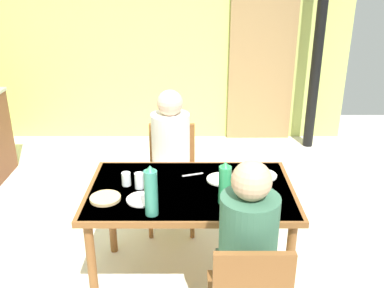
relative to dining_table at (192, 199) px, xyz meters
The scene contains 19 objects.
ground_plane 0.76m from the dining_table, 164.39° to the left, with size 7.11×7.11×0.00m, color silver.
wall_back 2.93m from the dining_table, 97.49° to the left, with size 4.60×0.10×2.50m, color #B8C863.
door_wooden 2.91m from the dining_table, 72.65° to the left, with size 0.80×0.05×2.00m, color olive.
stove_pipe_column 2.94m from the dining_table, 59.77° to the left, with size 0.12×0.12×2.50m, color black.
dining_table is the anchor object (origin of this frame).
chair_far_diner 0.79m from the dining_table, 101.76° to the left, with size 0.40×0.40×0.87m.
person_near_diner 0.70m from the dining_table, 64.55° to the right, with size 0.30×0.37×0.77m.
person_far_diner 0.65m from the dining_table, 104.24° to the left, with size 0.30×0.37×0.77m.
water_bottle_green_near 0.45m from the dining_table, 125.66° to the right, with size 0.08×0.08×0.31m.
water_bottle_green_far 0.35m from the dining_table, 41.39° to the right, with size 0.08×0.08×0.28m.
dinner_plate_near_left 0.35m from the dining_table, 152.91° to the right, with size 0.19×0.19×0.01m, color white.
dinner_plate_near_right 0.53m from the dining_table, 19.58° to the left, with size 0.20×0.20×0.01m, color white.
dinner_plate_far_center 0.25m from the dining_table, 29.62° to the left, with size 0.19×0.19×0.01m, color white.
drinking_glass_by_near_diner 0.36m from the dining_table, behind, with size 0.06×0.06×0.11m, color silver.
drinking_glass_by_far_diner 0.54m from the dining_table, 30.49° to the right, with size 0.06×0.06×0.09m, color silver.
drinking_glass_spare_center 0.44m from the dining_table, behind, with size 0.06×0.06×0.09m, color silver.
bread_plate_sliced 0.55m from the dining_table, 164.40° to the right, with size 0.19×0.19×0.02m, color #DBB77A.
cutlery_knife_near 0.38m from the dining_table, 10.59° to the right, with size 0.15×0.02×0.00m, color silver.
cutlery_fork_near 0.21m from the dining_table, 85.77° to the left, with size 0.15×0.02×0.00m, color silver.
Camera 1 is at (0.38, -2.59, 2.08)m, focal length 40.38 mm.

